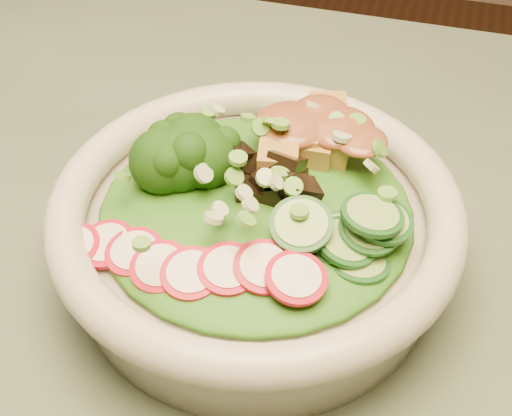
% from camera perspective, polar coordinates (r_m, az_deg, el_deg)
% --- Properties ---
extents(salad_bowl, '(0.26, 0.26, 0.07)m').
position_cam_1_polar(salad_bowl, '(0.46, 0.00, -1.76)').
color(salad_bowl, beige).
rests_on(salad_bowl, dining_table).
extents(lettuce_bed, '(0.20, 0.20, 0.02)m').
position_cam_1_polar(lettuce_bed, '(0.45, 0.00, 0.09)').
color(lettuce_bed, '#1D5812').
rests_on(lettuce_bed, salad_bowl).
extents(broccoli_florets, '(0.09, 0.08, 0.04)m').
position_cam_1_polar(broccoli_florets, '(0.47, -6.34, 4.28)').
color(broccoli_florets, black).
rests_on(broccoli_florets, salad_bowl).
extents(radish_slices, '(0.11, 0.06, 0.02)m').
position_cam_1_polar(radish_slices, '(0.41, -4.91, -4.80)').
color(radish_slices, '#AD0D26').
rests_on(radish_slices, salad_bowl).
extents(cucumber_slices, '(0.08, 0.08, 0.04)m').
position_cam_1_polar(cucumber_slices, '(0.42, 7.09, -2.29)').
color(cucumber_slices, '#89AB5F').
rests_on(cucumber_slices, salad_bowl).
extents(mushroom_heap, '(0.08, 0.08, 0.04)m').
position_cam_1_polar(mushroom_heap, '(0.45, 0.88, 2.22)').
color(mushroom_heap, black).
rests_on(mushroom_heap, salad_bowl).
extents(tofu_cubes, '(0.10, 0.08, 0.04)m').
position_cam_1_polar(tofu_cubes, '(0.48, 4.40, 5.17)').
color(tofu_cubes, '#AB7F39').
rests_on(tofu_cubes, salad_bowl).
extents(peanut_sauce, '(0.07, 0.05, 0.02)m').
position_cam_1_polar(peanut_sauce, '(0.47, 4.49, 6.39)').
color(peanut_sauce, brown).
rests_on(peanut_sauce, tofu_cubes).
extents(scallion_garnish, '(0.19, 0.19, 0.02)m').
position_cam_1_polar(scallion_garnish, '(0.43, 0.00, 2.34)').
color(scallion_garnish, '#5C9D37').
rests_on(scallion_garnish, salad_bowl).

